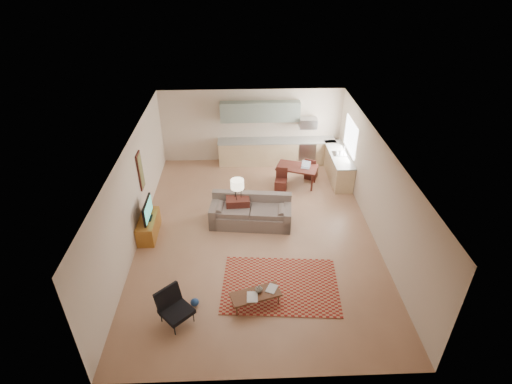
{
  "coord_description": "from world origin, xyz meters",
  "views": [
    {
      "loc": [
        -0.36,
        -8.99,
        6.96
      ],
      "look_at": [
        0.0,
        0.3,
        1.15
      ],
      "focal_mm": 28.0,
      "sensor_mm": 36.0,
      "label": 1
    }
  ],
  "objects_px": {
    "coffee_table": "(256,299)",
    "tv_credenza": "(149,226)",
    "dining_table": "(297,175)",
    "console_table": "(238,209)",
    "armchair": "(176,309)",
    "sofa": "(251,211)"
  },
  "relations": [
    {
      "from": "dining_table",
      "to": "console_table",
      "type": "bearing_deg",
      "value": -114.83
    },
    {
      "from": "tv_credenza",
      "to": "console_table",
      "type": "height_order",
      "value": "console_table"
    },
    {
      "from": "coffee_table",
      "to": "tv_credenza",
      "type": "xyz_separation_m",
      "value": [
        -2.88,
        2.68,
        0.11
      ]
    },
    {
      "from": "armchair",
      "to": "sofa",
      "type": "bearing_deg",
      "value": 21.32
    },
    {
      "from": "dining_table",
      "to": "tv_credenza",
      "type": "bearing_deg",
      "value": -130.29
    },
    {
      "from": "sofa",
      "to": "tv_credenza",
      "type": "relative_size",
      "value": 2.01
    },
    {
      "from": "armchair",
      "to": "coffee_table",
      "type": "bearing_deg",
      "value": -29.33
    },
    {
      "from": "coffee_table",
      "to": "console_table",
      "type": "height_order",
      "value": "console_table"
    },
    {
      "from": "coffee_table",
      "to": "dining_table",
      "type": "relative_size",
      "value": 0.85
    },
    {
      "from": "armchair",
      "to": "tv_credenza",
      "type": "xyz_separation_m",
      "value": [
        -1.18,
        3.1,
        -0.12
      ]
    },
    {
      "from": "armchair",
      "to": "dining_table",
      "type": "relative_size",
      "value": 0.59
    },
    {
      "from": "armchair",
      "to": "dining_table",
      "type": "bearing_deg",
      "value": 16.91
    },
    {
      "from": "tv_credenza",
      "to": "console_table",
      "type": "bearing_deg",
      "value": 13.12
    },
    {
      "from": "coffee_table",
      "to": "tv_credenza",
      "type": "distance_m",
      "value": 3.93
    },
    {
      "from": "coffee_table",
      "to": "console_table",
      "type": "distance_m",
      "value": 3.29
    },
    {
      "from": "console_table",
      "to": "dining_table",
      "type": "distance_m",
      "value": 2.82
    },
    {
      "from": "coffee_table",
      "to": "tv_credenza",
      "type": "bearing_deg",
      "value": 120.11
    },
    {
      "from": "tv_credenza",
      "to": "dining_table",
      "type": "distance_m",
      "value": 5.16
    },
    {
      "from": "sofa",
      "to": "console_table",
      "type": "height_order",
      "value": "sofa"
    },
    {
      "from": "coffee_table",
      "to": "console_table",
      "type": "xyz_separation_m",
      "value": [
        -0.39,
        3.26,
        0.22
      ]
    },
    {
      "from": "sofa",
      "to": "dining_table",
      "type": "distance_m",
      "value": 2.7
    },
    {
      "from": "console_table",
      "to": "dining_table",
      "type": "bearing_deg",
      "value": 42.76
    }
  ]
}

